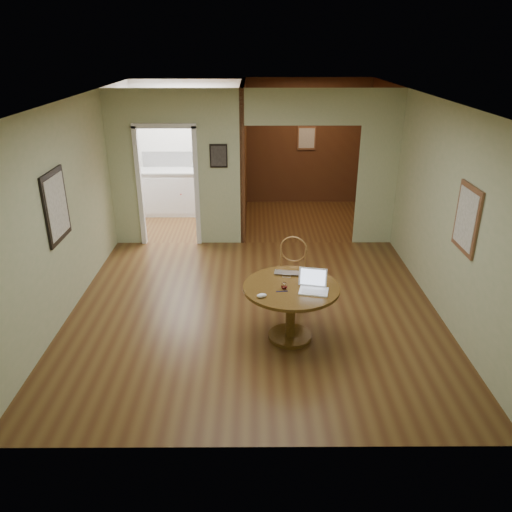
{
  "coord_description": "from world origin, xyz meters",
  "views": [
    {
      "loc": [
        -0.0,
        -5.98,
        3.41
      ],
      "look_at": [
        0.02,
        -0.2,
        0.9
      ],
      "focal_mm": 35.0,
      "sensor_mm": 36.0,
      "label": 1
    }
  ],
  "objects_px": {
    "dining_table": "(291,300)",
    "chair": "(292,268)",
    "open_laptop": "(313,285)",
    "closed_laptop": "(287,275)"
  },
  "relations": [
    {
      "from": "dining_table",
      "to": "chair",
      "type": "relative_size",
      "value": 1.18
    },
    {
      "from": "chair",
      "to": "open_laptop",
      "type": "distance_m",
      "value": 1.01
    },
    {
      "from": "dining_table",
      "to": "open_laptop",
      "type": "distance_m",
      "value": 0.36
    },
    {
      "from": "chair",
      "to": "closed_laptop",
      "type": "xyz_separation_m",
      "value": [
        -0.11,
        -0.59,
        0.19
      ]
    },
    {
      "from": "chair",
      "to": "open_laptop",
      "type": "bearing_deg",
      "value": -65.59
    },
    {
      "from": "chair",
      "to": "open_laptop",
      "type": "height_order",
      "value": "chair"
    },
    {
      "from": "dining_table",
      "to": "chair",
      "type": "distance_m",
      "value": 0.88
    },
    {
      "from": "dining_table",
      "to": "closed_laptop",
      "type": "xyz_separation_m",
      "value": [
        -0.04,
        0.28,
        0.2
      ]
    },
    {
      "from": "closed_laptop",
      "to": "chair",
      "type": "bearing_deg",
      "value": 87.91
    },
    {
      "from": "open_laptop",
      "to": "closed_laptop",
      "type": "relative_size",
      "value": 1.15
    }
  ]
}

